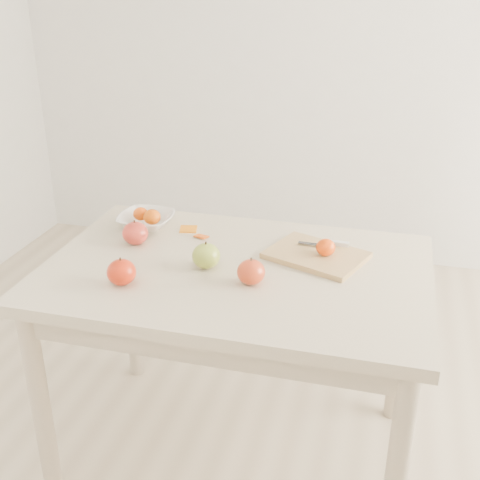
# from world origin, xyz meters

# --- Properties ---
(ground) EXTENTS (3.50, 3.50, 0.00)m
(ground) POSITION_xyz_m (0.00, 0.00, 0.00)
(ground) COLOR #C6B293
(ground) RESTS_ON ground
(table) EXTENTS (1.20, 0.80, 0.75)m
(table) POSITION_xyz_m (0.00, 0.00, 0.65)
(table) COLOR beige
(table) RESTS_ON ground
(cutting_board) EXTENTS (0.35, 0.31, 0.02)m
(cutting_board) POSITION_xyz_m (0.23, 0.13, 0.76)
(cutting_board) COLOR tan
(cutting_board) RESTS_ON table
(board_tangerine) EXTENTS (0.06, 0.06, 0.05)m
(board_tangerine) POSITION_xyz_m (0.26, 0.12, 0.80)
(board_tangerine) COLOR #DA4007
(board_tangerine) RESTS_ON cutting_board
(fruit_bowl) EXTENTS (0.20, 0.20, 0.05)m
(fruit_bowl) POSITION_xyz_m (-0.40, 0.23, 0.77)
(fruit_bowl) COLOR white
(fruit_bowl) RESTS_ON table
(bowl_tangerine_near) EXTENTS (0.05, 0.05, 0.05)m
(bowl_tangerine_near) POSITION_xyz_m (-0.42, 0.24, 0.79)
(bowl_tangerine_near) COLOR #D64707
(bowl_tangerine_near) RESTS_ON fruit_bowl
(bowl_tangerine_far) EXTENTS (0.06, 0.06, 0.05)m
(bowl_tangerine_far) POSITION_xyz_m (-0.37, 0.21, 0.80)
(bowl_tangerine_far) COLOR #CA5B07
(bowl_tangerine_far) RESTS_ON fruit_bowl
(orange_peel_a) EXTENTS (0.07, 0.06, 0.01)m
(orange_peel_a) POSITION_xyz_m (-0.24, 0.23, 0.75)
(orange_peel_a) COLOR orange
(orange_peel_a) RESTS_ON table
(orange_peel_b) EXTENTS (0.05, 0.05, 0.01)m
(orange_peel_b) POSITION_xyz_m (-0.17, 0.19, 0.75)
(orange_peel_b) COLOR #D34F0E
(orange_peel_b) RESTS_ON table
(paring_knife) EXTENTS (0.17, 0.05, 0.01)m
(paring_knife) POSITION_xyz_m (0.28, 0.20, 0.78)
(paring_knife) COLOR white
(paring_knife) RESTS_ON cutting_board
(apple_green) EXTENTS (0.09, 0.09, 0.08)m
(apple_green) POSITION_xyz_m (-0.09, -0.03, 0.79)
(apple_green) COLOR olive
(apple_green) RESTS_ON table
(apple_red_c) EXTENTS (0.09, 0.09, 0.08)m
(apple_red_c) POSITION_xyz_m (-0.30, -0.19, 0.79)
(apple_red_c) COLOR #980505
(apple_red_c) RESTS_ON table
(apple_red_e) EXTENTS (0.08, 0.08, 0.08)m
(apple_red_e) POSITION_xyz_m (0.07, -0.09, 0.79)
(apple_red_e) COLOR maroon
(apple_red_e) RESTS_ON table
(apple_red_b) EXTENTS (0.09, 0.09, 0.08)m
(apple_red_b) POSITION_xyz_m (-0.37, 0.08, 0.79)
(apple_red_b) COLOR maroon
(apple_red_b) RESTS_ON table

